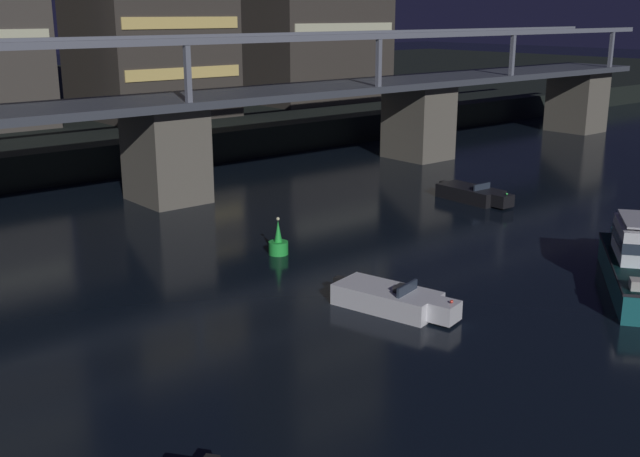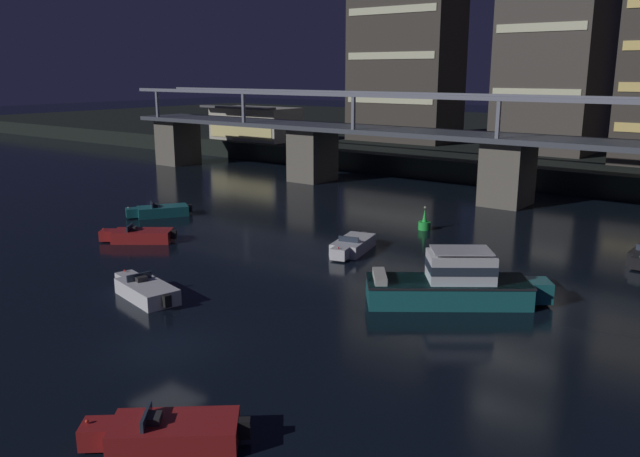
# 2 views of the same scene
# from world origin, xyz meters

# --- Properties ---
(river_bridge) EXTENTS (91.36, 6.40, 9.38)m
(river_bridge) POSITION_xyz_m (-0.00, 37.80, 4.08)
(river_bridge) COLOR #605B51
(river_bridge) RESTS_ON ground
(speedboat_mid_right) EXTENTS (1.93, 5.21, 1.16)m
(speedboat_mid_right) POSITION_xyz_m (13.65, 26.18, 0.41)
(speedboat_mid_right) COLOR black
(speedboat_mid_right) RESTS_ON ground
(speedboat_far_left) EXTENTS (2.69, 5.20, 1.16)m
(speedboat_far_left) POSITION_xyz_m (-2.15, 17.14, 0.41)
(speedboat_far_left) COLOR silver
(speedboat_far_left) RESTS_ON ground
(channel_buoy) EXTENTS (0.90, 0.90, 1.76)m
(channel_buoy) POSITION_xyz_m (-1.28, 25.31, 0.48)
(channel_buoy) COLOR green
(channel_buoy) RESTS_ON ground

